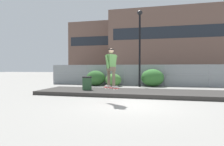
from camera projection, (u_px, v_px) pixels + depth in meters
ground_plane at (131, 105)px, 7.85m from camera, size 120.00×120.00×0.00m
gravel_berm at (138, 93)px, 10.89m from camera, size 11.74×3.02×0.21m
skateboard at (111, 88)px, 8.17m from camera, size 0.78×0.59×0.07m
skater at (111, 65)px, 8.15m from camera, size 0.66×0.61×1.71m
chain_fence at (144, 75)px, 16.40m from camera, size 17.56×0.06×1.85m
street_lamp at (140, 39)px, 15.37m from camera, size 0.44×0.44×6.25m
parked_car_near at (112, 75)px, 19.64m from camera, size 4.52×2.20×1.66m
parked_car_mid at (173, 75)px, 18.33m from camera, size 4.52×2.20×1.66m
library_building at (110, 50)px, 58.35m from camera, size 21.36×13.93×14.73m
office_block at (172, 44)px, 43.85m from camera, size 28.18×11.20×14.45m
shrub_left at (96, 78)px, 16.58m from camera, size 1.72×1.40×1.33m
shrub_center at (113, 80)px, 16.02m from camera, size 1.38×1.13×1.07m
shrub_right at (152, 78)px, 15.81m from camera, size 1.89×1.55×1.46m
trash_bin at (87, 85)px, 11.47m from camera, size 0.59×0.59×1.03m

